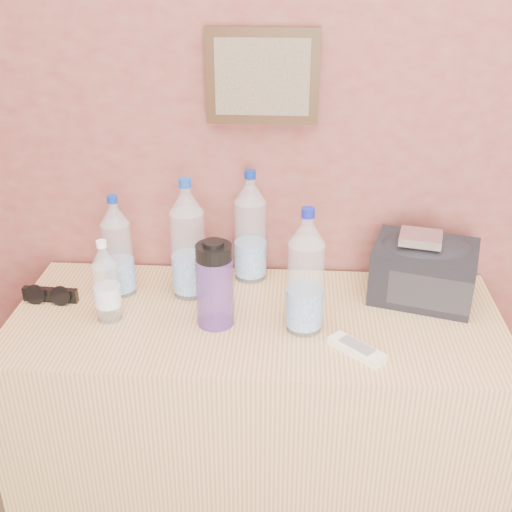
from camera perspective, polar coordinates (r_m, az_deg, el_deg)
The scene contains 12 objects.
picture_frame at distance 1.76m, azimuth 0.58°, elevation 15.68°, with size 0.30×0.03×0.25m, color #382311, non-canonical shape.
dresser at distance 1.97m, azimuth -0.01°, elevation -15.56°, with size 1.31×0.55×0.82m, color tan.
pet_large_a at distance 1.82m, azimuth -12.18°, elevation 0.44°, with size 0.08×0.08×0.29m.
pet_large_b at distance 1.85m, azimuth -0.51°, elevation 2.14°, with size 0.09×0.09×0.33m.
pet_large_c at distance 1.77m, azimuth -6.06°, elevation 0.99°, with size 0.09×0.09×0.34m.
pet_large_d at distance 1.60m, azimuth 4.43°, elevation -1.96°, with size 0.09×0.09×0.34m.
pet_small at distance 1.71m, azimuth -13.16°, elevation -2.54°, with size 0.07×0.07×0.23m.
nalgene_bottle at distance 1.64m, azimuth -3.69°, elevation -2.49°, with size 0.10×0.10×0.24m.
sunglasses at distance 1.87m, azimuth -17.81°, elevation -3.29°, with size 0.15×0.06×0.04m, color black, non-canonical shape.
ac_remote at distance 1.60m, azimuth 8.95°, elevation -8.20°, with size 0.15×0.05×0.02m, color beige.
toiletry_bag at distance 1.82m, azimuth 14.70°, elevation -1.05°, with size 0.27×0.20×0.18m, color black, non-canonical shape.
foil_packet at distance 1.75m, azimuth 14.44°, elevation 1.56°, with size 0.11×0.09×0.02m, color silver.
Camera 1 is at (-0.26, 0.25, 1.74)m, focal length 45.00 mm.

